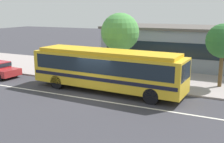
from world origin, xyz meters
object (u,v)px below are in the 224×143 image
pedestrian_waiting_near_sign (76,65)px  street_tree_mid_block (223,41)px  transit_bus (107,68)px  street_tree_near_stop (120,32)px  bus_stop_sign (179,68)px

pedestrian_waiting_near_sign → street_tree_mid_block: size_ratio=0.35×
transit_bus → street_tree_near_stop: bearing=102.4°
pedestrian_waiting_near_sign → street_tree_near_stop: street_tree_near_stop is taller
street_tree_near_stop → street_tree_mid_block: 8.00m
street_tree_mid_block → transit_bus: bearing=-148.3°
bus_stop_sign → street_tree_near_stop: size_ratio=0.49×
transit_bus → bus_stop_sign: (4.58, 1.80, 0.09)m
street_tree_near_stop → street_tree_mid_block: size_ratio=1.15×
bus_stop_sign → pedestrian_waiting_near_sign: bearing=175.3°
transit_bus → bus_stop_sign: transit_bus is taller
pedestrian_waiting_near_sign → street_tree_mid_block: bearing=9.2°
transit_bus → bus_stop_sign: bearing=21.4°
pedestrian_waiting_near_sign → bus_stop_sign: size_ratio=0.62×
bus_stop_sign → street_tree_mid_block: 3.90m
street_tree_near_stop → transit_bus: bearing=-77.6°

